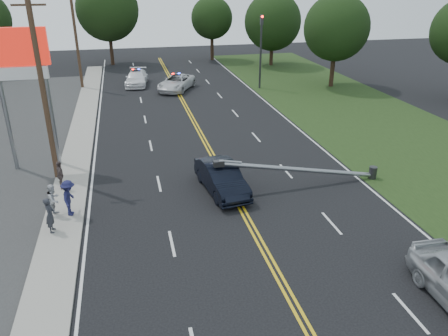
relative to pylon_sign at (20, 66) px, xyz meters
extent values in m
plane|color=black|center=(10.50, -14.00, -6.00)|extent=(120.00, 120.00, 0.00)
cube|color=gray|center=(2.10, -4.00, -5.94)|extent=(1.80, 70.00, 0.12)
cube|color=#1D3113|center=(24.00, -4.00, -5.99)|extent=(12.00, 80.00, 0.01)
cube|color=gold|center=(10.50, -4.00, -5.99)|extent=(0.36, 80.00, 0.00)
cylinder|color=gray|center=(-1.20, 0.00, -2.50)|extent=(0.24, 0.24, 7.00)
cylinder|color=gray|center=(1.20, 0.00, -2.50)|extent=(0.24, 0.24, 7.00)
cube|color=#B6160C|center=(0.00, 0.00, 1.00)|extent=(3.20, 0.35, 2.00)
cube|color=white|center=(0.00, 0.00, -0.40)|extent=(2.80, 0.30, 0.70)
cylinder|color=#2D2D30|center=(18.80, 16.00, -2.50)|extent=(0.20, 0.20, 7.00)
cube|color=#2D2D30|center=(18.80, 16.00, 0.60)|extent=(0.28, 0.28, 0.90)
sphere|color=#FF0C07|center=(18.80, 15.84, 0.90)|extent=(0.22, 0.22, 0.22)
cylinder|color=#2D2D30|center=(18.60, -6.00, -5.65)|extent=(0.44, 0.44, 0.70)
cylinder|color=gray|center=(14.17, -6.00, -5.02)|extent=(8.90, 0.24, 1.80)
cube|color=#2D2D30|center=(9.74, -6.00, -4.23)|extent=(0.55, 0.32, 0.30)
cylinder|color=#382619|center=(1.30, -2.00, -1.00)|extent=(0.28, 0.28, 10.00)
cube|color=#382619|center=(1.30, -2.00, 3.20)|extent=(1.60, 0.10, 0.10)
cylinder|color=#382619|center=(1.30, 20.00, -1.00)|extent=(0.28, 0.28, 10.00)
cylinder|color=black|center=(4.27, 32.38, -4.06)|extent=(0.44, 0.44, 3.87)
sphere|color=black|center=(4.27, 32.38, 0.66)|extent=(7.55, 7.55, 7.55)
cylinder|color=black|center=(17.36, 32.87, -4.43)|extent=(0.44, 0.44, 3.13)
sphere|color=black|center=(17.36, 32.87, -0.61)|extent=(5.39, 5.39, 5.39)
cylinder|color=black|center=(23.92, 27.58, -4.47)|extent=(0.44, 0.44, 3.06)
sphere|color=black|center=(23.92, 27.58, -0.73)|extent=(6.94, 6.94, 6.94)
cylinder|color=black|center=(26.22, 15.15, -4.32)|extent=(0.44, 0.44, 3.36)
sphere|color=black|center=(26.22, 15.15, -0.21)|extent=(6.42, 6.42, 6.42)
imported|color=black|center=(9.97, -5.63, -5.23)|extent=(2.23, 4.85, 1.54)
imported|color=silver|center=(10.49, 17.09, -5.25)|extent=(4.71, 5.89, 1.49)
imported|color=white|center=(6.75, 20.13, -5.26)|extent=(2.73, 5.31, 1.48)
imported|color=#2A2B33|center=(1.76, -8.00, -5.06)|extent=(0.41, 0.61, 1.64)
imported|color=#B7B7BC|center=(1.73, -6.49, -5.09)|extent=(0.85, 0.94, 1.57)
imported|color=#1B1C44|center=(2.44, -6.63, -5.00)|extent=(0.76, 1.19, 1.75)
imported|color=#584846|center=(1.73, -3.65, -5.10)|extent=(0.57, 0.97, 1.55)
camera|label=1|loc=(5.43, -25.83, 4.51)|focal=35.00mm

